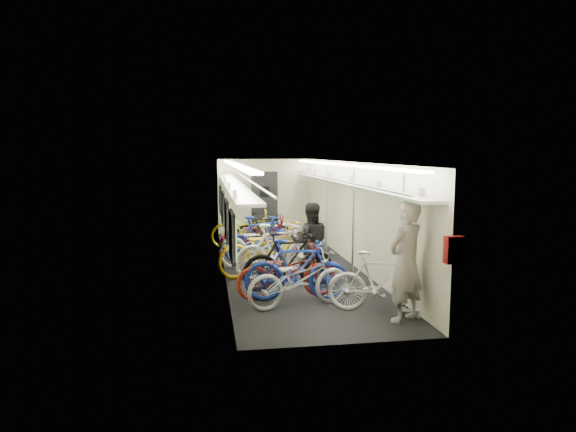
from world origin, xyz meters
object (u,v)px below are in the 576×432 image
object	(u,v)px
bicycle_1	(296,270)
backpack	(454,250)
bicycle_0	(299,279)
passenger_mid	(310,242)
passenger_near	(406,261)

from	to	relation	value
bicycle_1	backpack	distance (m)	2.93
bicycle_0	passenger_mid	bearing A→B (deg)	-30.52
bicycle_0	backpack	bearing A→B (deg)	-147.49
passenger_mid	bicycle_1	bearing A→B (deg)	76.52
bicycle_0	passenger_near	bearing A→B (deg)	-136.22
bicycle_0	passenger_mid	xyz separation A→B (m)	(0.54, 1.70, 0.32)
backpack	bicycle_1	bearing A→B (deg)	127.13
bicycle_1	passenger_near	distance (m)	2.03
passenger_near	backpack	world-z (taller)	passenger_near
bicycle_0	backpack	world-z (taller)	backpack
bicycle_1	passenger_mid	world-z (taller)	passenger_mid
bicycle_0	passenger_near	xyz separation A→B (m)	(1.49, -0.98, 0.46)
bicycle_1	passenger_near	world-z (taller)	passenger_near
passenger_near	backpack	xyz separation A→B (m)	(0.36, -0.84, 0.33)
bicycle_0	bicycle_1	world-z (taller)	bicycle_1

